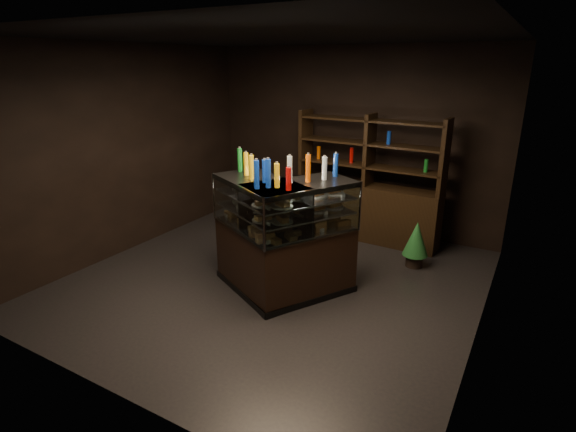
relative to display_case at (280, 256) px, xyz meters
The scene contains 7 objects.
ground 0.57m from the display_case, 137.79° to the left, with size 5.00×5.00×0.00m, color black.
room_shell 1.49m from the display_case, 137.79° to the left, with size 5.02×5.02×3.01m.
display_case is the anchor object (origin of this frame).
food_display 0.63m from the display_case, 73.50° to the right, with size 1.42×1.13×0.44m.
bottles_top 1.08m from the display_case, 106.50° to the left, with size 1.26×0.99×0.30m.
potted_conifer 2.01m from the display_case, 51.29° to the left, with size 0.35×0.35×0.75m.
back_shelving 2.27m from the display_case, 83.37° to the left, with size 2.35×0.52×2.00m.
Camera 1 is at (2.81, -4.52, 2.73)m, focal length 28.00 mm.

